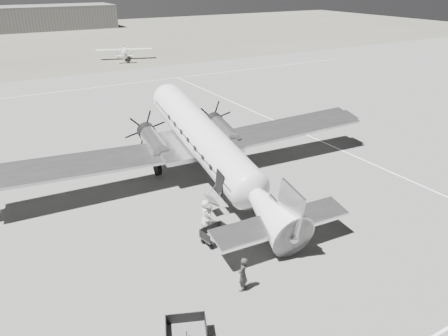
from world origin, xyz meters
TOP-DOWN VIEW (x-y plane):
  - ground at (0.00, 0.00)m, footprint 260.00×260.00m
  - taxi_line_near at (0.00, -14.00)m, footprint 60.00×0.15m
  - taxi_line_right at (12.00, 0.00)m, footprint 0.15×80.00m
  - taxi_line_horizon at (0.00, 40.00)m, footprint 90.00×0.15m
  - grass_infield at (0.00, 95.00)m, footprint 260.00×90.00m
  - hangar_main at (5.00, 120.00)m, footprint 42.00×14.00m
  - dc3_airliner at (-1.72, 4.15)m, footprint 32.25×23.16m
  - light_plane_right at (10.08, 59.56)m, footprint 12.47×11.22m
  - baggage_cart_near at (-5.14, -2.71)m, footprint 1.90×1.49m
  - baggage_cart_far at (-9.95, -8.72)m, footprint 2.20×1.90m
  - ground_crew at (-6.05, -7.13)m, footprint 0.82×0.76m
  - ramp_agent at (-4.82, -1.42)m, footprint 1.04×1.11m
  - passenger at (-4.79, -0.83)m, footprint 0.84×1.03m

SIDE VIEW (x-z plane):
  - ground at x=0.00m, z-range 0.00..0.00m
  - grass_infield at x=0.00m, z-range 0.00..0.01m
  - taxi_line_near at x=0.00m, z-range 0.00..0.01m
  - taxi_line_right at x=12.00m, z-range 0.00..0.01m
  - taxi_line_horizon at x=0.00m, z-range 0.00..0.01m
  - baggage_cart_near at x=-5.14m, z-range 0.00..0.97m
  - baggage_cart_far at x=-9.95m, z-range 0.00..1.04m
  - ramp_agent at x=-4.82m, z-range 0.00..1.81m
  - passenger at x=-4.79m, z-range 0.00..1.83m
  - ground_crew at x=-6.05m, z-range 0.00..1.88m
  - light_plane_right at x=10.08m, z-range 0.00..2.15m
  - dc3_airliner at x=-1.72m, z-range 0.00..5.95m
  - hangar_main at x=5.00m, z-range 0.00..6.60m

